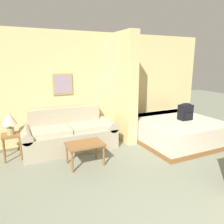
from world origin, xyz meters
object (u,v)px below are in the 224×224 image
at_px(couch, 69,135).
at_px(table_lamp, 9,120).
at_px(coffee_table, 85,146).
at_px(bed, 174,130).
at_px(backpack, 186,111).

xyz_separation_m(couch, table_lamp, (-1.17, -0.04, 0.50)).
bearing_deg(couch, coffee_table, -85.93).
distance_m(coffee_table, bed, 2.44).
distance_m(coffee_table, backpack, 2.64).
bearing_deg(bed, coffee_table, -173.00).
height_order(couch, backpack, backpack).
height_order(bed, backpack, backpack).
xyz_separation_m(coffee_table, table_lamp, (-1.24, 0.86, 0.45)).
xyz_separation_m(bed, backpack, (0.19, -0.13, 0.48)).
xyz_separation_m(table_lamp, backpack, (3.85, -0.69, -0.07)).
xyz_separation_m(couch, bed, (2.48, -0.61, -0.05)).
height_order(table_lamp, backpack, table_lamp).
relative_size(table_lamp, bed, 0.23).
bearing_deg(backpack, coffee_table, -176.25).
bearing_deg(couch, table_lamp, -177.89).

